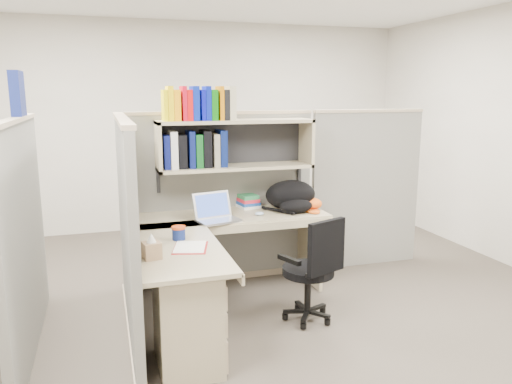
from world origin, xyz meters
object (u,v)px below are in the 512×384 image
object	(u,v)px
desk	(203,286)
task_chair	(311,286)
snack_canister	(179,233)
backpack	(293,196)
laptop	(218,207)

from	to	relation	value
desk	task_chair	distance (m)	0.89
task_chair	snack_canister	bearing A→B (deg)	171.89
backpack	task_chair	xyz separation A→B (m)	(-0.13, -0.74, -0.56)
snack_canister	task_chair	distance (m)	1.12
desk	backpack	world-z (taller)	backpack
laptop	snack_canister	bearing A→B (deg)	-146.72
desk	laptop	size ratio (longest dim) A/B	5.14
desk	snack_canister	size ratio (longest dim) A/B	16.95
backpack	snack_canister	world-z (taller)	backpack
laptop	task_chair	size ratio (longest dim) A/B	0.39
snack_canister	task_chair	world-z (taller)	task_chair
backpack	snack_canister	bearing A→B (deg)	-167.75
snack_canister	task_chair	bearing A→B (deg)	-8.11
desk	backpack	bearing A→B (deg)	39.28
desk	task_chair	xyz separation A→B (m)	(0.88, 0.08, -0.13)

